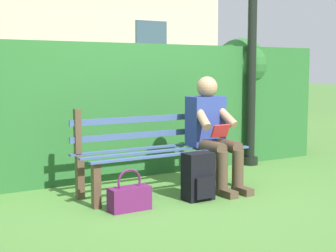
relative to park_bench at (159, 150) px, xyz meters
name	(u,v)px	position (x,y,z in m)	size (l,w,h in m)	color
ground	(163,192)	(0.00, 0.08, -0.42)	(60.00, 60.00, 0.00)	#477533
park_bench	(159,150)	(0.00, 0.00, 0.00)	(1.78, 0.55, 0.86)	#4C3828
person_seated	(212,130)	(-0.54, 0.18, 0.19)	(0.44, 0.73, 1.16)	navy
hedge_backdrop	(140,104)	(-0.36, -1.08, 0.39)	(5.09, 0.87, 1.65)	#265B28
backpack	(198,177)	(-0.14, 0.51, -0.20)	(0.28, 0.25, 0.45)	black
handbag	(129,197)	(0.59, 0.49, -0.30)	(0.37, 0.16, 0.37)	#59194C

